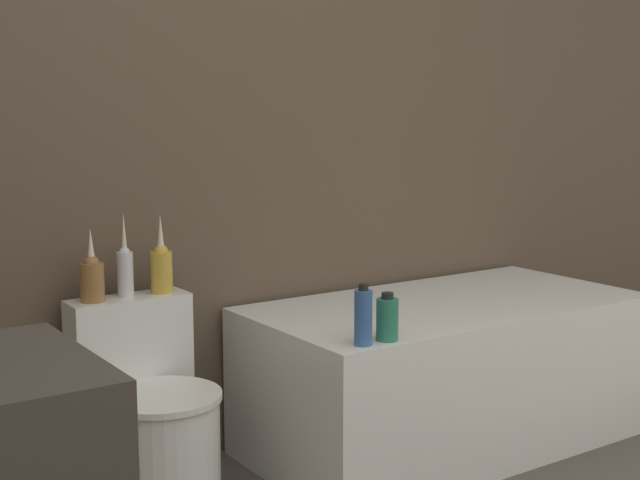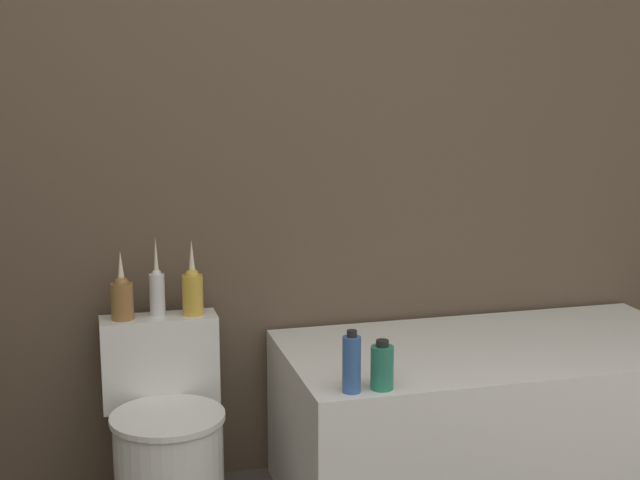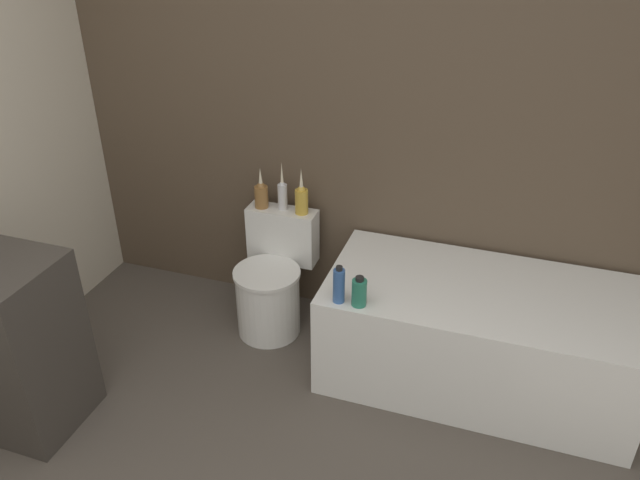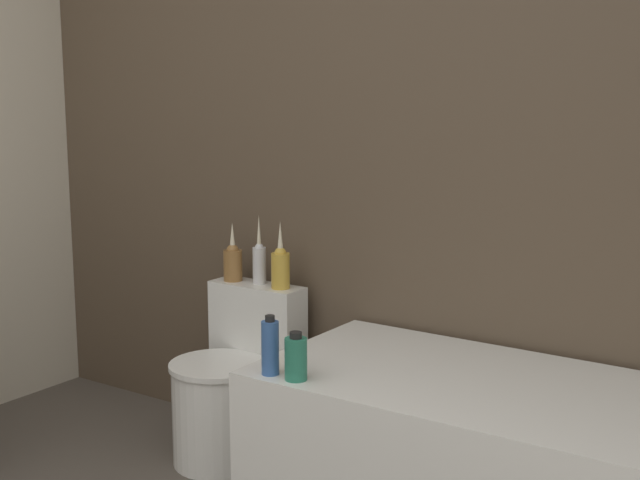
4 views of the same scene
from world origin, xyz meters
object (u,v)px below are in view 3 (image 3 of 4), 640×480
at_px(shampoo_bottle_tall, 339,285).
at_px(bathtub, 476,334).
at_px(vase_gold, 261,194).
at_px(vase_silver, 282,194).
at_px(vase_bronze, 302,199).
at_px(toilet, 272,284).
at_px(shampoo_bottle_short, 359,292).

bearing_deg(shampoo_bottle_tall, bathtub, 26.56).
distance_m(vase_gold, vase_silver, 0.12).
distance_m(vase_bronze, shampoo_bottle_tall, 0.73).
bearing_deg(toilet, vase_gold, 123.58).
height_order(bathtub, vase_gold, vase_gold).
xyz_separation_m(bathtub, vase_gold, (-1.28, 0.28, 0.47)).
bearing_deg(shampoo_bottle_short, shampoo_bottle_tall, -178.08).
xyz_separation_m(vase_gold, vase_bronze, (0.24, 0.00, 0.01)).
bearing_deg(bathtub, toilet, 175.34).
relative_size(bathtub, shampoo_bottle_short, 9.81).
height_order(toilet, shampoo_bottle_short, shampoo_bottle_short).
xyz_separation_m(shampoo_bottle_tall, shampoo_bottle_short, (0.10, 0.00, -0.02)).
height_order(vase_silver, shampoo_bottle_tall, vase_silver).
distance_m(toilet, shampoo_bottle_short, 0.82).
height_order(bathtub, toilet, toilet).
relative_size(vase_gold, vase_bronze, 0.90).
bearing_deg(vase_bronze, vase_gold, -179.78).
relative_size(shampoo_bottle_tall, shampoo_bottle_short, 1.25).
xyz_separation_m(vase_bronze, shampoo_bottle_tall, (0.40, -0.60, -0.11)).
distance_m(vase_silver, vase_bronze, 0.12).
bearing_deg(toilet, vase_silver, 90.00).
distance_m(bathtub, vase_gold, 1.39).
bearing_deg(shampoo_bottle_tall, vase_gold, 137.27).
height_order(bathtub, vase_bronze, vase_bronze).
bearing_deg(vase_bronze, shampoo_bottle_short, -49.88).
bearing_deg(vase_silver, toilet, -90.00).
relative_size(toilet, vase_silver, 2.38).
xyz_separation_m(toilet, vase_silver, (0.00, 0.20, 0.48)).
distance_m(toilet, vase_gold, 0.52).
bearing_deg(vase_silver, bathtub, -14.40).
height_order(vase_gold, vase_bronze, vase_bronze).
xyz_separation_m(vase_silver, shampoo_bottle_tall, (0.52, -0.62, -0.11)).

